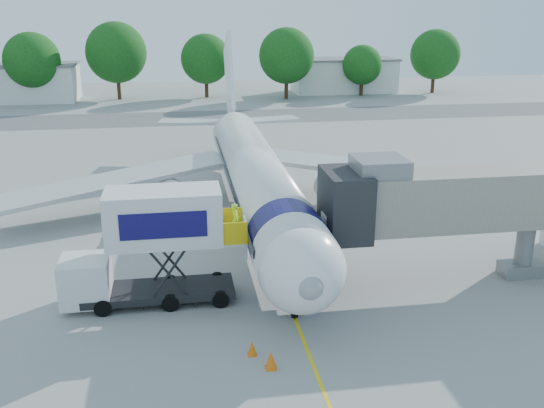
{
  "coord_description": "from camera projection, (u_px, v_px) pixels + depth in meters",
  "views": [
    {
      "loc": [
        -4.81,
        -33.37,
        13.41
      ],
      "look_at": [
        0.05,
        -2.84,
        3.2
      ],
      "focal_mm": 40.0,
      "sensor_mm": 36.0,
      "label": 1
    }
  ],
  "objects": [
    {
      "name": "safety_cone_b",
      "position": [
        271.0,
        360.0,
        23.35
      ],
      "size": [
        0.47,
        0.47,
        0.74
      ],
      "color": "#E15F0B",
      "rests_on": "ground"
    },
    {
      "name": "outbuilding_right",
      "position": [
        344.0,
        75.0,
        96.8
      ],
      "size": [
        16.4,
        7.4,
        5.3
      ],
      "color": "silver",
      "rests_on": "ground"
    },
    {
      "name": "tree_b",
      "position": [
        32.0,
        60.0,
        84.42
      ],
      "size": [
        7.74,
        7.74,
        9.87
      ],
      "color": "#382314",
      "rests_on": "ground"
    },
    {
      "name": "taxiway_strip",
      "position": [
        215.0,
        117.0,
        75.6
      ],
      "size": [
        120.0,
        10.0,
        0.01
      ],
      "primitive_type": "cube",
      "color": "#59595B",
      "rests_on": "ground"
    },
    {
      "name": "tree_f",
      "position": [
        362.0,
        65.0,
        92.38
      ],
      "size": [
        6.0,
        6.0,
        7.65
      ],
      "color": "#382314",
      "rests_on": "ground"
    },
    {
      "name": "safety_cone_a",
      "position": [
        252.0,
        348.0,
        24.26
      ],
      "size": [
        0.39,
        0.39,
        0.61
      ],
      "color": "#E15F0B",
      "rests_on": "ground"
    },
    {
      "name": "catering_hiloader",
      "position": [
        151.0,
        248.0,
        27.85
      ],
      "size": [
        8.5,
        2.44,
        5.5
      ],
      "color": "black",
      "rests_on": "ground"
    },
    {
      "name": "outbuilding_left",
      "position": [
        12.0,
        83.0,
        87.48
      ],
      "size": [
        18.4,
        8.4,
        5.3
      ],
      "color": "silver",
      "rests_on": "ground"
    },
    {
      "name": "guidance_line",
      "position": [
        264.0,
        240.0,
        36.21
      ],
      "size": [
        0.15,
        70.0,
        0.01
      ],
      "primitive_type": "cube",
      "color": "yellow",
      "rests_on": "ground"
    },
    {
      "name": "tree_e",
      "position": [
        286.0,
        56.0,
        88.48
      ],
      "size": [
        8.1,
        8.1,
        10.33
      ],
      "color": "#382314",
      "rests_on": "ground"
    },
    {
      "name": "tree_d",
      "position": [
        206.0,
        59.0,
        90.07
      ],
      "size": [
        7.36,
        7.36,
        9.38
      ],
      "color": "#382314",
      "rests_on": "ground"
    },
    {
      "name": "aircraft",
      "position": [
        254.0,
        174.0,
        39.16
      ],
      "size": [
        34.17,
        37.73,
        11.35
      ],
      "color": "white",
      "rests_on": "ground"
    },
    {
      "name": "tree_c",
      "position": [
        116.0,
        53.0,
        87.73
      ],
      "size": [
        8.76,
        8.76,
        11.17
      ],
      "color": "#382314",
      "rests_on": "ground"
    },
    {
      "name": "jet_bridge",
      "position": [
        446.0,
        200.0,
        29.48
      ],
      "size": [
        13.9,
        3.2,
        6.6
      ],
      "color": "gray",
      "rests_on": "ground"
    },
    {
      "name": "ground_tug",
      "position": [
        463.0,
        395.0,
        20.57
      ],
      "size": [
        4.15,
        2.81,
        1.52
      ],
      "rotation": [
        0.0,
        0.0,
        0.24
      ],
      "color": "silver",
      "rests_on": "ground"
    },
    {
      "name": "ground",
      "position": [
        264.0,
        240.0,
        36.22
      ],
      "size": [
        160.0,
        160.0,
        0.0
      ],
      "primitive_type": "plane",
      "color": "gray",
      "rests_on": "ground"
    },
    {
      "name": "tree_g",
      "position": [
        435.0,
        54.0,
        94.67
      ],
      "size": [
        7.72,
        7.72,
        9.84
      ],
      "color": "#382314",
      "rests_on": "ground"
    }
  ]
}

